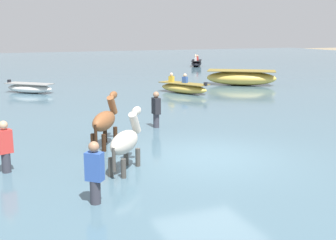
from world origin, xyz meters
The scene contains 11 objects.
ground_plane centered at (0.00, 0.00, 0.00)m, with size 120.00×120.00×0.00m, color #84755B.
water_surface centered at (0.00, 10.00, 0.21)m, with size 90.00×90.00×0.42m, color #476675.
horse_lead_pinto centered at (-2.32, -0.23, 1.07)m, with size 1.27×1.47×1.80m.
horse_trailing_chestnut centered at (-2.23, 2.06, 1.10)m, with size 1.23×1.58×1.87m.
boat_mid_channel centered at (8.44, 12.29, 0.86)m, with size 4.21×3.45×0.87m.
boat_distant_east centered at (11.82, 25.32, 0.71)m, with size 2.05×2.84×1.01m.
boat_far_offshore centered at (4.00, 10.64, 0.70)m, with size 2.11×2.89×1.00m.
boat_far_inshore centered at (-3.33, 13.68, 0.67)m, with size 2.51×2.34×0.64m.
person_wading_close centered at (-3.41, -1.90, 0.87)m, with size 0.37×0.36×1.63m.
person_onlooker_right centered at (-4.90, 0.66, 0.87)m, with size 0.37×0.29×1.63m.
person_spectator_far centered at (-0.10, 3.70, 0.87)m, with size 0.22×0.33×1.63m.
Camera 1 is at (-5.02, -9.49, 3.63)m, focal length 46.22 mm.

